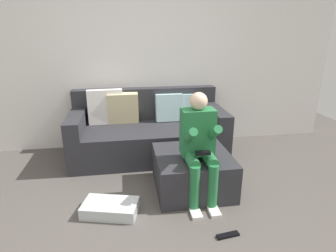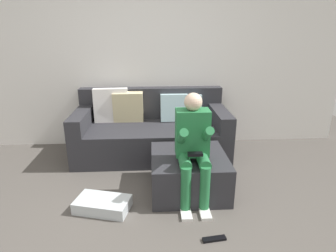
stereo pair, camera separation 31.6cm
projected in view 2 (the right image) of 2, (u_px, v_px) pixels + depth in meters
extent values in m
plane|color=#544F49|center=(145.00, 236.00, 2.39)|extent=(7.57, 7.57, 0.00)
cube|color=white|center=(146.00, 62.00, 4.05)|extent=(5.82, 0.10, 2.43)
cube|color=#2D2D33|center=(152.00, 140.00, 3.89)|extent=(2.04, 0.94, 0.43)
cube|color=#2D2D33|center=(151.00, 103.00, 4.11)|extent=(2.04, 0.17, 0.44)
cube|color=#2D2D33|center=(82.00, 119.00, 3.73)|extent=(0.19, 0.94, 0.22)
cube|color=#2D2D33|center=(219.00, 117.00, 3.83)|extent=(0.19, 0.94, 0.22)
cube|color=white|center=(111.00, 105.00, 3.92)|extent=(0.48, 0.18, 0.48)
cube|color=beige|center=(128.00, 107.00, 3.94)|extent=(0.42, 0.17, 0.42)
cube|color=silver|center=(188.00, 108.00, 4.00)|extent=(0.37, 0.20, 0.38)
cube|color=silver|center=(174.00, 108.00, 3.98)|extent=(0.38, 0.19, 0.39)
cube|color=#2D2D33|center=(189.00, 173.00, 3.03)|extent=(0.79, 0.79, 0.41)
cube|color=#26723F|center=(192.00, 133.00, 2.78)|extent=(0.33, 0.20, 0.47)
sphere|color=beige|center=(193.00, 102.00, 2.68)|extent=(0.18, 0.18, 0.18)
cylinder|color=#26723F|center=(184.00, 161.00, 2.71)|extent=(0.12, 0.29, 0.12)
cylinder|color=#26723F|center=(186.00, 188.00, 2.65)|extent=(0.10, 0.10, 0.44)
cube|color=white|center=(186.00, 213.00, 2.67)|extent=(0.10, 0.22, 0.03)
cylinder|color=#26723F|center=(182.00, 138.00, 2.64)|extent=(0.08, 0.37, 0.29)
cylinder|color=#26723F|center=(203.00, 160.00, 2.72)|extent=(0.12, 0.29, 0.12)
cylinder|color=#26723F|center=(205.00, 188.00, 2.66)|extent=(0.10, 0.10, 0.44)
cube|color=white|center=(205.00, 212.00, 2.68)|extent=(0.10, 0.22, 0.03)
cylinder|color=#26723F|center=(207.00, 136.00, 2.66)|extent=(0.08, 0.34, 0.27)
cube|color=black|center=(195.00, 154.00, 2.62)|extent=(0.14, 0.06, 0.03)
cube|color=silver|center=(103.00, 204.00, 2.73)|extent=(0.57, 0.41, 0.11)
cube|color=black|center=(214.00, 239.00, 2.34)|extent=(0.20, 0.08, 0.02)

